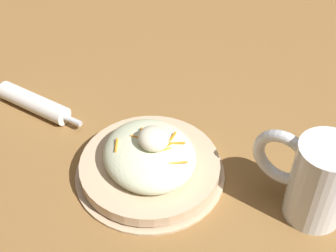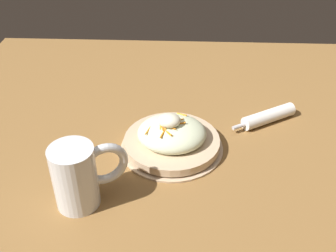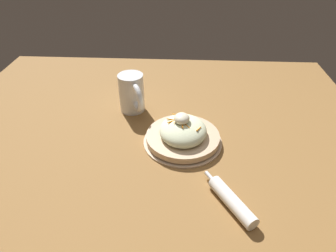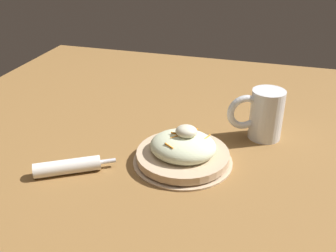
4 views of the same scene
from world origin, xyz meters
name	(u,v)px [view 2 (image 2 of 4)]	position (x,y,z in m)	size (l,w,h in m)	color
ground_plane	(208,177)	(0.00, 0.00, 0.00)	(1.43, 1.43, 0.00)	olive
salad_plate	(172,138)	(-0.08, 0.09, 0.03)	(0.24, 0.24, 0.10)	#D1B28E
beer_mug	(78,177)	(-0.25, -0.08, 0.06)	(0.14, 0.10, 0.13)	white
napkin_roll	(268,116)	(0.16, 0.21, 0.02)	(0.17, 0.11, 0.03)	white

